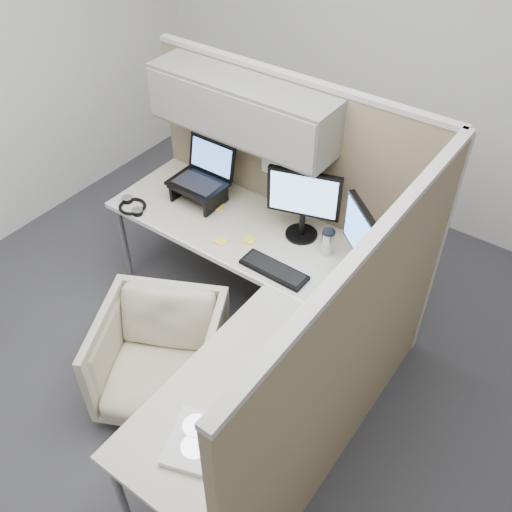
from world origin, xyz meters
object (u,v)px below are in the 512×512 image
Objects in this scene: monitor_left at (304,199)px; keyboard at (274,270)px; office_chair at (160,354)px; desk at (247,291)px.

monitor_left reaches higher than keyboard.
desk is at bearing 30.19° from office_chair.
monitor_left is at bearing 46.47° from office_chair.
office_chair is (-0.30, -0.45, -0.33)m from desk.
desk is 0.63m from office_chair.
monitor_left is 1.13× the size of keyboard.
keyboard reaches higher than office_chair.
keyboard is (0.05, -0.37, -0.26)m from monitor_left.
office_chair is 1.73× the size of keyboard.
monitor_left is (0.31, 1.00, 0.65)m from office_chair.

